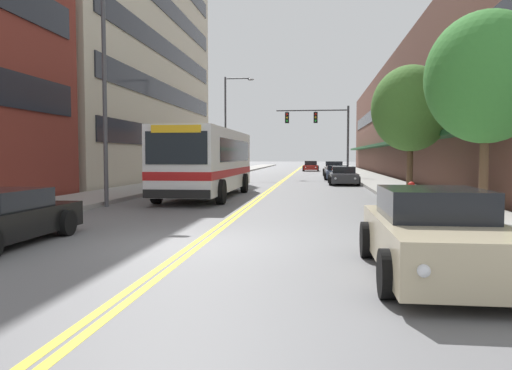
{
  "coord_description": "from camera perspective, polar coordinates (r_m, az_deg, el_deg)",
  "views": [
    {
      "loc": [
        2.56,
        -10.6,
        1.93
      ],
      "look_at": [
        -1.32,
        21.56,
        0.02
      ],
      "focal_mm": 35.0,
      "sensor_mm": 36.0,
      "label": 1
    }
  ],
  "objects": [
    {
      "name": "ground_plane",
      "position": [
        47.71,
        3.81,
        1.04
      ],
      "size": [
        240.0,
        240.0,
        0.0
      ],
      "primitive_type": "plane",
      "color": "slate"
    },
    {
      "name": "street_lamp_left_far",
      "position": [
        43.68,
        -3.07,
        7.61
      ],
      "size": [
        2.59,
        0.28,
        8.73
      ],
      "color": "#47474C",
      "rests_on": "ground_plane"
    },
    {
      "name": "traffic_signal_mast",
      "position": [
        42.7,
        7.62,
        6.6
      ],
      "size": [
        6.13,
        0.38,
        6.11
      ],
      "color": "#47474C",
      "rests_on": "ground_plane"
    },
    {
      "name": "car_slate_blue_parked_right_mid",
      "position": [
        41.15,
        9.28,
        1.39
      ],
      "size": [
        2.14,
        4.7,
        1.14
      ],
      "color": "#475675",
      "rests_on": "ground_plane"
    },
    {
      "name": "office_tower_left",
      "position": [
        43.48,
        -18.02,
        18.52
      ],
      "size": [
        12.08,
        28.66,
        26.83
      ],
      "color": "beige",
      "rests_on": "ground_plane"
    },
    {
      "name": "centre_line",
      "position": [
        47.71,
        3.81,
        1.04
      ],
      "size": [
        0.34,
        106.0,
        0.01
      ],
      "color": "yellow",
      "rests_on": "ground_plane"
    },
    {
      "name": "street_lamp_left_near",
      "position": [
        19.65,
        -15.9,
        11.59
      ],
      "size": [
        2.67,
        0.28,
        7.97
      ],
      "color": "#47474C",
      "rests_on": "ground_plane"
    },
    {
      "name": "city_bus",
      "position": [
        23.58,
        -5.5,
        2.92
      ],
      "size": [
        2.93,
        10.62,
        3.1
      ],
      "color": "silver",
      "rests_on": "ground_plane"
    },
    {
      "name": "car_white_parked_right_far",
      "position": [
        48.84,
        8.89,
        1.82
      ],
      "size": [
        2.1,
        4.36,
        1.39
      ],
      "color": "white",
      "rests_on": "ground_plane"
    },
    {
      "name": "sidewalk_right",
      "position": [
        47.85,
        12.3,
        1.08
      ],
      "size": [
        3.15,
        106.0,
        0.18
      ],
      "color": "#9E9B96",
      "rests_on": "ground_plane"
    },
    {
      "name": "car_beige_parked_right_foreground",
      "position": [
        8.51,
        19.65,
        -5.43
      ],
      "size": [
        2.05,
        4.58,
        1.4
      ],
      "color": "#BCAD89",
      "rests_on": "ground_plane"
    },
    {
      "name": "storefront_row_right",
      "position": [
        48.82,
        19.24,
        7.09
      ],
      "size": [
        9.1,
        68.0,
        10.53
      ],
      "color": "brown",
      "rests_on": "ground_plane"
    },
    {
      "name": "car_red_moving_lead",
      "position": [
        63.46,
        6.28,
        2.14
      ],
      "size": [
        2.01,
        4.32,
        1.28
      ],
      "color": "maroon",
      "rests_on": "ground_plane"
    },
    {
      "name": "street_tree_right_near",
      "position": [
        14.85,
        24.82,
        11.06
      ],
      "size": [
        3.18,
        3.18,
        5.58
      ],
      "color": "brown",
      "rests_on": "sidewalk_right"
    },
    {
      "name": "street_tree_right_mid",
      "position": [
        23.47,
        17.27,
        8.34
      ],
      "size": [
        3.48,
        3.48,
        5.77
      ],
      "color": "brown",
      "rests_on": "sidewalk_right"
    },
    {
      "name": "car_silver_parked_left_near",
      "position": [
        37.89,
        -3.76,
        1.32
      ],
      "size": [
        2.09,
        4.17,
        1.21
      ],
      "color": "#B7B7BC",
      "rests_on": "ground_plane"
    },
    {
      "name": "sidewalk_left",
      "position": [
        48.6,
        -4.56,
        1.18
      ],
      "size": [
        3.15,
        106.0,
        0.18
      ],
      "color": "#9E9B96",
      "rests_on": "ground_plane"
    },
    {
      "name": "car_dark_grey_parked_right_end",
      "position": [
        34.25,
        9.95,
        1.03
      ],
      "size": [
        2.0,
        4.89,
        1.2
      ],
      "color": "#38383D",
      "rests_on": "ground_plane"
    },
    {
      "name": "fire_hydrant",
      "position": [
        18.69,
        17.31,
        -0.91
      ],
      "size": [
        0.36,
        0.28,
        0.83
      ],
      "color": "red",
      "rests_on": "sidewalk_right"
    }
  ]
}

